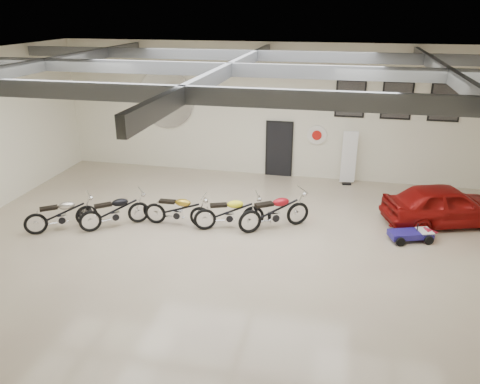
% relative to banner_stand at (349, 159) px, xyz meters
% --- Properties ---
extents(floor, '(16.00, 12.00, 0.01)m').
position_rel_banner_stand_xyz_m(floor, '(-3.12, -5.50, -0.99)').
color(floor, tan).
rests_on(floor, ground).
extents(ceiling, '(16.00, 12.00, 0.01)m').
position_rel_banner_stand_xyz_m(ceiling, '(-3.12, -5.50, 4.01)').
color(ceiling, slate).
rests_on(ceiling, back_wall).
extents(back_wall, '(16.00, 0.02, 5.00)m').
position_rel_banner_stand_xyz_m(back_wall, '(-3.12, 0.50, 1.51)').
color(back_wall, silver).
rests_on(back_wall, floor).
extents(ceiling_beams, '(15.80, 11.80, 0.32)m').
position_rel_banner_stand_xyz_m(ceiling_beams, '(-3.12, -5.50, 3.76)').
color(ceiling_beams, '#55585C').
rests_on(ceiling_beams, ceiling).
extents(door, '(0.92, 0.08, 2.10)m').
position_rel_banner_stand_xyz_m(door, '(-2.62, 0.45, 0.06)').
color(door, black).
rests_on(door, back_wall).
extents(logo_plaque, '(2.30, 0.06, 1.16)m').
position_rel_banner_stand_xyz_m(logo_plaque, '(-7.12, 0.45, 1.81)').
color(logo_plaque, silver).
rests_on(logo_plaque, back_wall).
extents(poster_left, '(1.05, 0.08, 1.35)m').
position_rel_banner_stand_xyz_m(poster_left, '(-0.12, 0.46, 2.11)').
color(poster_left, black).
rests_on(poster_left, back_wall).
extents(poster_mid, '(1.05, 0.08, 1.35)m').
position_rel_banner_stand_xyz_m(poster_mid, '(1.48, 0.46, 2.11)').
color(poster_mid, black).
rests_on(poster_mid, back_wall).
extents(poster_right, '(1.05, 0.08, 1.35)m').
position_rel_banner_stand_xyz_m(poster_right, '(3.08, 0.46, 2.11)').
color(poster_right, black).
rests_on(poster_right, back_wall).
extents(oil_sign, '(0.72, 0.10, 0.72)m').
position_rel_banner_stand_xyz_m(oil_sign, '(-1.22, 0.45, 0.71)').
color(oil_sign, white).
rests_on(oil_sign, back_wall).
extents(banner_stand, '(0.56, 0.29, 1.97)m').
position_rel_banner_stand_xyz_m(banner_stand, '(0.00, 0.00, 0.00)').
color(banner_stand, white).
rests_on(banner_stand, floor).
extents(motorcycle_silver, '(2.01, 1.70, 1.05)m').
position_rel_banner_stand_xyz_m(motorcycle_silver, '(-8.19, -5.69, -0.46)').
color(motorcycle_silver, silver).
rests_on(motorcycle_silver, floor).
extents(motorcycle_black, '(2.00, 1.77, 1.06)m').
position_rel_banner_stand_xyz_m(motorcycle_black, '(-6.75, -5.16, -0.46)').
color(motorcycle_black, silver).
rests_on(motorcycle_black, floor).
extents(motorcycle_gold, '(2.04, 0.67, 1.05)m').
position_rel_banner_stand_xyz_m(motorcycle_gold, '(-4.96, -4.65, -0.46)').
color(motorcycle_gold, silver).
rests_on(motorcycle_gold, floor).
extents(motorcycle_yellow, '(2.15, 1.31, 1.07)m').
position_rel_banner_stand_xyz_m(motorcycle_yellow, '(-3.40, -4.53, -0.45)').
color(motorcycle_yellow, silver).
rests_on(motorcycle_yellow, floor).
extents(motorcycle_red, '(2.23, 1.80, 1.16)m').
position_rel_banner_stand_xyz_m(motorcycle_red, '(-2.09, -4.26, -0.41)').
color(motorcycle_red, silver).
rests_on(motorcycle_red, floor).
extents(go_kart, '(1.60, 1.10, 0.53)m').
position_rel_banner_stand_xyz_m(go_kart, '(1.90, -4.16, -0.72)').
color(go_kart, navy).
rests_on(go_kart, floor).
extents(vintage_car, '(2.57, 3.97, 1.26)m').
position_rel_banner_stand_xyz_m(vintage_car, '(2.88, -2.84, -0.36)').
color(vintage_car, maroon).
rests_on(vintage_car, floor).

